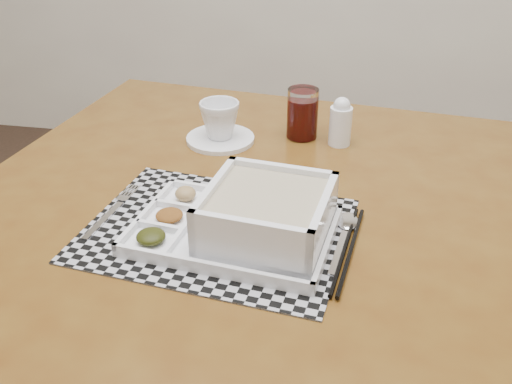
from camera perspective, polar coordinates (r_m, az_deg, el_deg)
dining_table at (r=1.09m, az=-1.02°, el=-4.04°), size 1.16×1.16×0.78m
placemat at (r=0.96m, az=-3.95°, el=-3.78°), size 0.46×0.38×0.00m
serving_tray at (r=0.91m, az=0.08°, el=-2.82°), size 0.34×0.26×0.09m
fork at (r=1.04m, az=-14.18°, el=-1.66°), size 0.04×0.19×0.00m
spoon at (r=0.97m, az=9.05°, el=-3.33°), size 0.04×0.18×0.01m
chopsticks at (r=0.91m, az=9.17°, el=-5.67°), size 0.05×0.24×0.01m
saucer at (r=1.26m, az=-3.58°, el=5.32°), size 0.15×0.15×0.01m
cup at (r=1.24m, az=-3.65°, el=7.22°), size 0.11×0.11×0.08m
juice_glass at (r=1.26m, az=4.66°, el=7.65°), size 0.07×0.07×0.11m
creamer_bottle at (r=1.24m, az=8.45°, el=6.92°), size 0.05×0.05×0.11m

